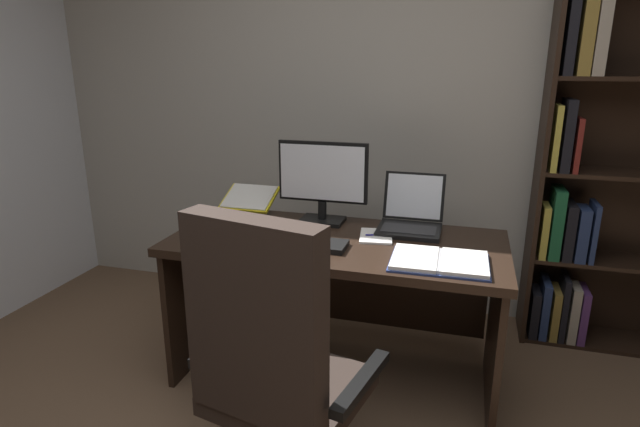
{
  "coord_description": "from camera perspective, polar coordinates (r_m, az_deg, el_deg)",
  "views": [
    {
      "loc": [
        0.44,
        -1.08,
        1.54
      ],
      "look_at": [
        -0.18,
        1.09,
        0.87
      ],
      "focal_mm": 28.99,
      "sensor_mm": 36.0,
      "label": 1
    }
  ],
  "objects": [
    {
      "name": "reading_stand_with_book",
      "position": [
        2.86,
        -7.94,
        1.43
      ],
      "size": [
        0.29,
        0.28,
        0.13
      ],
      "color": "black",
      "rests_on": "desk"
    },
    {
      "name": "bookshelf",
      "position": [
        3.11,
        29.25,
        3.04
      ],
      "size": [
        0.95,
        0.29,
        1.94
      ],
      "color": "black",
      "rests_on": "ground"
    },
    {
      "name": "notepad",
      "position": [
        2.46,
        6.21,
        -2.49
      ],
      "size": [
        0.18,
        0.23,
        0.01
      ],
      "primitive_type": "cube",
      "rotation": [
        0.0,
        0.0,
        0.15
      ],
      "color": "white",
      "rests_on": "desk"
    },
    {
      "name": "desk",
      "position": [
        2.57,
        2.21,
        -6.53
      ],
      "size": [
        1.56,
        0.72,
        0.73
      ],
      "color": "black",
      "rests_on": "ground"
    },
    {
      "name": "monitor",
      "position": [
        2.62,
        0.28,
        3.42
      ],
      "size": [
        0.46,
        0.16,
        0.42
      ],
      "color": "black",
      "rests_on": "desk"
    },
    {
      "name": "open_binder",
      "position": [
        2.19,
        13.04,
        -5.14
      ],
      "size": [
        0.41,
        0.3,
        0.02
      ],
      "rotation": [
        0.0,
        0.0,
        0.02
      ],
      "color": "navy",
      "rests_on": "desk"
    },
    {
      "name": "office_chair",
      "position": [
        1.88,
        -4.89,
        -18.36
      ],
      "size": [
        0.68,
        0.6,
        1.1
      ],
      "rotation": [
        0.0,
        0.0,
        -0.22
      ],
      "color": "black",
      "rests_on": "ground"
    },
    {
      "name": "pen",
      "position": [
        2.46,
        6.68,
        -2.33
      ],
      "size": [
        0.13,
        0.06,
        0.01
      ],
      "primitive_type": "cylinder",
      "rotation": [
        0.0,
        1.57,
        0.35
      ],
      "color": "navy",
      "rests_on": "notepad"
    },
    {
      "name": "computer_mouse",
      "position": [
        2.44,
        -8.85,
        -2.39
      ],
      "size": [
        0.06,
        0.1,
        0.04
      ],
      "primitive_type": "ellipsoid",
      "color": "black",
      "rests_on": "desk"
    },
    {
      "name": "keyboard",
      "position": [
        2.34,
        -2.15,
        -3.26
      ],
      "size": [
        0.42,
        0.15,
        0.02
      ],
      "primitive_type": "cube",
      "color": "black",
      "rests_on": "desk"
    },
    {
      "name": "laptop",
      "position": [
        2.59,
        9.98,
        -0.54
      ],
      "size": [
        0.3,
        0.33,
        0.26
      ],
      "color": "black",
      "rests_on": "desk"
    },
    {
      "name": "wall_back",
      "position": [
        3.21,
        8.39,
        14.33
      ],
      "size": [
        5.11,
        0.12,
        2.84
      ],
      "primitive_type": "cube",
      "color": "#B2ADA3",
      "rests_on": "ground"
    }
  ]
}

